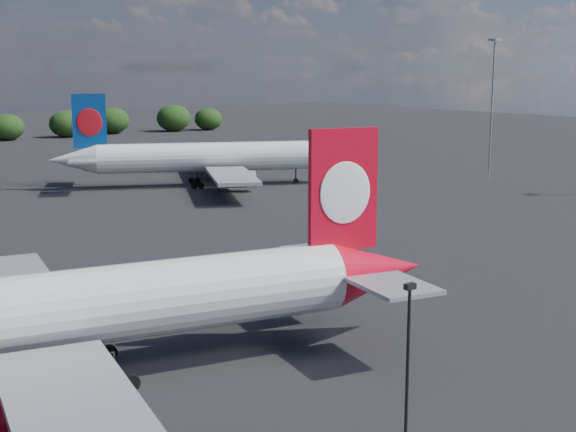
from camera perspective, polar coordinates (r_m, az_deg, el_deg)
qantas_airliner at (r=49.37m, az=-13.50°, el=-6.36°), size 44.61×42.59×14.59m
china_southern_airliner at (r=127.39m, az=-6.23°, el=4.12°), size 42.55×41.02×14.62m
apron_lamp_post at (r=38.14m, az=8.51°, el=-10.28°), size 0.55×0.30×8.86m
floodlight_mast_near at (r=138.29m, az=14.35°, el=8.69°), size 1.60×1.60×23.14m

